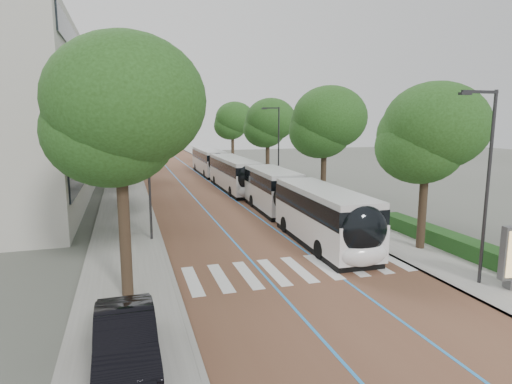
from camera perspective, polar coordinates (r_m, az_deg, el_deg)
ground at (r=19.56m, az=6.32°, el=-11.26°), size 160.00×160.00×0.00m
road at (r=57.63m, az=-9.59°, el=2.59°), size 11.00×140.00×0.02m
sidewalk_left at (r=57.16m, az=-17.07°, el=2.29°), size 4.00×140.00×0.12m
sidewalk_right at (r=59.05m, az=-2.35°, el=2.93°), size 4.00×140.00×0.12m
kerb_left at (r=57.18m, az=-15.17°, el=2.39°), size 0.20×140.00×0.14m
kerb_right at (r=58.60m, az=-4.15°, el=2.87°), size 0.20×140.00×0.14m
zebra_crossing at (r=20.48m, az=5.72°, el=-10.19°), size 10.55×3.60×0.01m
lane_line_left at (r=57.45m, az=-11.18°, el=2.53°), size 0.12×126.00×0.01m
lane_line_right at (r=57.86m, az=-8.02°, el=2.67°), size 0.12×126.00×0.01m
hedge at (r=24.32m, az=26.59°, el=-6.75°), size 1.20×14.00×0.80m
streetlight_near at (r=19.70m, az=28.26°, el=2.26°), size 1.82×0.20×8.00m
streetlight_far at (r=41.23m, az=2.80°, el=6.66°), size 1.82×0.20×8.00m
lamp_post_left at (r=24.93m, az=-14.09°, el=2.82°), size 0.14×0.14×8.00m
trees_left at (r=40.92m, az=-17.48°, el=9.04°), size 6.40×60.68×10.26m
trees_right at (r=41.74m, az=4.14°, el=8.79°), size 5.80×47.44×8.97m
lead_bus at (r=27.57m, az=5.67°, el=-1.55°), size 3.13×18.47×3.20m
bus_queued_0 at (r=42.03m, az=-2.84°, el=2.35°), size 2.59×12.41×3.20m
bus_queued_1 at (r=55.06m, az=-6.23°, el=4.04°), size 2.66×12.42×3.20m
parked_car at (r=13.13m, az=-16.97°, el=-18.27°), size 1.75×4.77×1.56m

